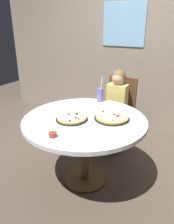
# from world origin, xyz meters

# --- Properties ---
(ground_plane) EXTENTS (8.00, 8.00, 0.00)m
(ground_plane) POSITION_xyz_m (0.00, 0.00, 0.00)
(ground_plane) COLOR #4C4238
(wall_with_window) EXTENTS (5.20, 0.14, 2.90)m
(wall_with_window) POSITION_xyz_m (-0.00, 1.72, 1.45)
(wall_with_window) COLOR gray
(wall_with_window) RESTS_ON ground_plane
(dining_table) EXTENTS (1.24, 1.24, 0.75)m
(dining_table) POSITION_xyz_m (0.00, 0.00, 0.66)
(dining_table) COLOR white
(dining_table) RESTS_ON ground_plane
(chair_wooden) EXTENTS (0.41, 0.41, 0.95)m
(chair_wooden) POSITION_xyz_m (-0.00, 1.00, 0.53)
(chair_wooden) COLOR brown
(chair_wooden) RESTS_ON ground_plane
(diner_child) EXTENTS (0.26, 0.41, 1.08)m
(diner_child) POSITION_xyz_m (0.00, 0.81, 0.48)
(diner_child) COLOR #3F4766
(diner_child) RESTS_ON ground_plane
(pizza_veggie) EXTENTS (0.32, 0.32, 0.05)m
(pizza_veggie) POSITION_xyz_m (-0.09, -0.09, 0.77)
(pizza_veggie) COLOR black
(pizza_veggie) RESTS_ON dining_table
(pizza_cheese) EXTENTS (0.35, 0.35, 0.05)m
(pizza_cheese) POSITION_xyz_m (0.25, 0.12, 0.77)
(pizza_cheese) COLOR black
(pizza_cheese) RESTS_ON dining_table
(soda_cup) EXTENTS (0.08, 0.08, 0.31)m
(soda_cup) POSITION_xyz_m (-0.09, 0.53, 0.83)
(soda_cup) COLOR #6659A5
(soda_cup) RESTS_ON dining_table
(sauce_bowl) EXTENTS (0.07, 0.07, 0.04)m
(sauce_bowl) POSITION_xyz_m (-0.04, -0.46, 0.77)
(sauce_bowl) COLOR brown
(sauce_bowl) RESTS_ON dining_table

